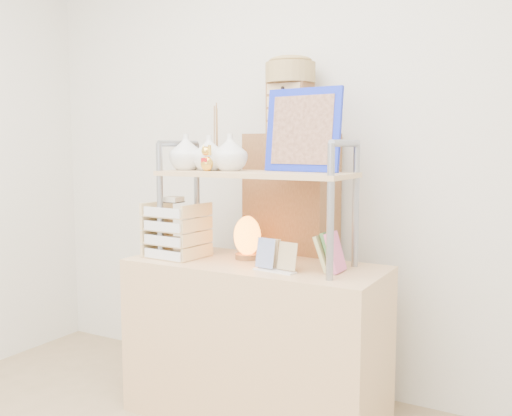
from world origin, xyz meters
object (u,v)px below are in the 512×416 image
(desk, at_px, (255,341))
(salt_lamp, at_px, (247,237))
(cabinet, at_px, (291,264))
(letter_tray, at_px, (175,233))

(desk, xyz_separation_m, salt_lamp, (-0.08, 0.06, 0.48))
(desk, bearing_deg, cabinet, 89.05)
(desk, xyz_separation_m, letter_tray, (-0.40, -0.08, 0.49))
(cabinet, bearing_deg, salt_lamp, -100.62)
(desk, height_order, cabinet, cabinet)
(desk, bearing_deg, letter_tray, -169.46)
(salt_lamp, bearing_deg, letter_tray, -157.49)
(desk, bearing_deg, salt_lamp, 141.38)
(desk, distance_m, salt_lamp, 0.49)
(letter_tray, bearing_deg, cabinet, 47.34)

